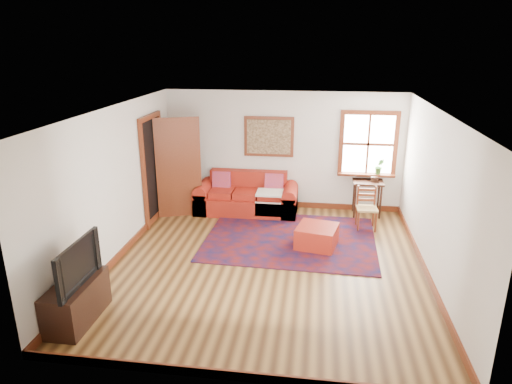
# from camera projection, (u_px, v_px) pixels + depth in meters

# --- Properties ---
(ground) EXTENTS (5.50, 5.50, 0.00)m
(ground) POSITION_uv_depth(u_px,v_px,m) (268.00, 263.00, 7.47)
(ground) COLOR #482C13
(ground) RESTS_ON ground
(room_envelope) EXTENTS (5.04, 5.54, 2.52)m
(room_envelope) POSITION_uv_depth(u_px,v_px,m) (269.00, 166.00, 6.96)
(room_envelope) COLOR silver
(room_envelope) RESTS_ON ground
(window) EXTENTS (1.18, 0.20, 1.38)m
(window) POSITION_uv_depth(u_px,v_px,m) (369.00, 151.00, 9.36)
(window) COLOR white
(window) RESTS_ON ground
(doorway) EXTENTS (0.89, 1.08, 2.14)m
(doorway) POSITION_uv_depth(u_px,v_px,m) (169.00, 167.00, 9.09)
(doorway) COLOR black
(doorway) RESTS_ON ground
(framed_artwork) EXTENTS (1.05, 0.07, 0.85)m
(framed_artwork) POSITION_uv_depth(u_px,v_px,m) (269.00, 137.00, 9.57)
(framed_artwork) COLOR maroon
(framed_artwork) RESTS_ON ground
(persian_rug) EXTENTS (3.13, 2.54, 0.02)m
(persian_rug) POSITION_uv_depth(u_px,v_px,m) (290.00, 238.00, 8.39)
(persian_rug) COLOR #5A0F0C
(persian_rug) RESTS_ON ground
(red_leather_sofa) EXTENTS (2.13, 0.88, 0.83)m
(red_leather_sofa) POSITION_uv_depth(u_px,v_px,m) (247.00, 199.00, 9.67)
(red_leather_sofa) COLOR #9E2114
(red_leather_sofa) RESTS_ON ground
(red_ottoman) EXTENTS (0.79, 0.79, 0.38)m
(red_ottoman) POSITION_uv_depth(u_px,v_px,m) (317.00, 236.00, 8.02)
(red_ottoman) COLOR #9E2114
(red_ottoman) RESTS_ON ground
(side_table) EXTENTS (0.61, 0.46, 0.73)m
(side_table) POSITION_uv_depth(u_px,v_px,m) (368.00, 187.00, 9.36)
(side_table) COLOR black
(side_table) RESTS_ON ground
(ladder_back_chair) EXTENTS (0.40, 0.39, 0.83)m
(ladder_back_chair) POSITION_uv_depth(u_px,v_px,m) (367.00, 206.00, 8.75)
(ladder_back_chair) COLOR tan
(ladder_back_chair) RESTS_ON ground
(media_cabinet) EXTENTS (0.45, 1.00, 0.55)m
(media_cabinet) POSITION_uv_depth(u_px,v_px,m) (77.00, 302.00, 5.87)
(media_cabinet) COLOR black
(media_cabinet) RESTS_ON ground
(television) EXTENTS (0.13, 1.02, 0.59)m
(television) POSITION_uv_depth(u_px,v_px,m) (71.00, 263.00, 5.65)
(television) COLOR black
(television) RESTS_ON media_cabinet
(candle_hurricane) EXTENTS (0.12, 0.12, 0.18)m
(candle_hurricane) POSITION_uv_depth(u_px,v_px,m) (91.00, 263.00, 6.10)
(candle_hurricane) COLOR silver
(candle_hurricane) RESTS_ON media_cabinet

